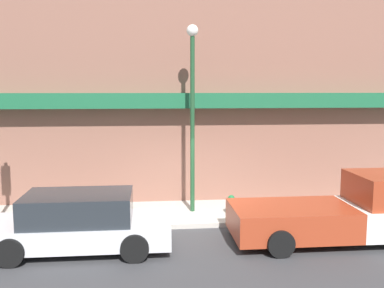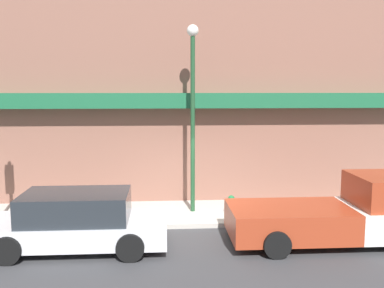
{
  "view_description": "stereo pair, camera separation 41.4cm",
  "coord_description": "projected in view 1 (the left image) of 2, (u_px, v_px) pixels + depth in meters",
  "views": [
    {
      "loc": [
        -1.06,
        -11.9,
        4.01
      ],
      "look_at": [
        0.22,
        1.06,
        2.34
      ],
      "focal_mm": 40.0,
      "sensor_mm": 36.0,
      "label": 1
    },
    {
      "loc": [
        -0.65,
        -11.93,
        4.01
      ],
      "look_at": [
        0.22,
        1.06,
        2.34
      ],
      "focal_mm": 40.0,
      "sensor_mm": 36.0,
      "label": 2
    }
  ],
  "objects": [
    {
      "name": "fire_hydrant",
      "position": [
        231.0,
        205.0,
        13.26
      ],
      "size": [
        0.22,
        0.22,
        0.62
      ],
      "color": "#196633",
      "rests_on": "sidewalk"
    },
    {
      "name": "pickup_truck",
      "position": [
        343.0,
        212.0,
        11.34
      ],
      "size": [
        5.24,
        2.17,
        1.78
      ],
      "rotation": [
        0.0,
        0.0,
        0.01
      ],
      "color": "white",
      "rests_on": "ground"
    },
    {
      "name": "sidewalk",
      "position": [
        184.0,
        213.0,
        13.66
      ],
      "size": [
        36.0,
        2.64,
        0.14
      ],
      "color": "#B7B2A8",
      "rests_on": "ground"
    },
    {
      "name": "street_lamp",
      "position": [
        192.0,
        98.0,
        13.23
      ],
      "size": [
        0.36,
        0.36,
        5.82
      ],
      "color": "#1E4728",
      "rests_on": "sidewalk"
    },
    {
      "name": "building",
      "position": [
        178.0,
        37.0,
        15.68
      ],
      "size": [
        19.8,
        3.8,
        11.84
      ],
      "color": "brown",
      "rests_on": "ground"
    },
    {
      "name": "parked_car",
      "position": [
        79.0,
        223.0,
        10.67
      ],
      "size": [
        4.53,
        2.07,
        1.44
      ],
      "rotation": [
        0.0,
        0.0,
        0.03
      ],
      "color": "silver",
      "rests_on": "ground"
    },
    {
      "name": "ground_plane",
      "position": [
        188.0,
        229.0,
        12.36
      ],
      "size": [
        80.0,
        80.0,
        0.0
      ],
      "primitive_type": "plane",
      "color": "#38383A"
    }
  ]
}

